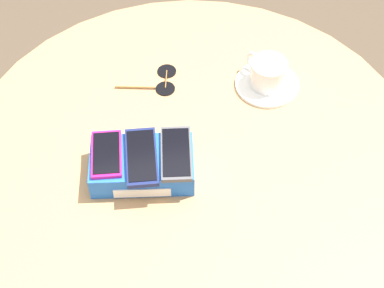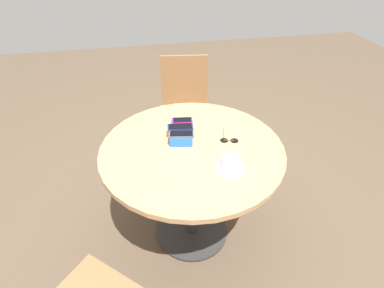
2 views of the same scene
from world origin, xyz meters
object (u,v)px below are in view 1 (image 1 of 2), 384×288
Objects in this scene: round_table at (192,184)px; coffee_cup at (268,72)px; phone_navy at (142,157)px; saucer at (267,84)px; phone_box at (142,165)px; phone_magenta at (106,154)px; sunglasses at (163,81)px; phone_gray at (176,153)px.

coffee_cup is at bearing 35.61° from round_table.
saucer is at bearing 30.58° from phone_navy.
phone_navy is (-0.00, -0.00, 0.03)m from phone_box.
coffee_cup is (0.21, 0.15, 0.17)m from round_table.
round_table is at bearing -144.39° from coffee_cup.
round_table is at bearing 21.00° from phone_navy.
phone_magenta is at bearing -173.63° from round_table.
coffee_cup is (0.39, 0.17, -0.02)m from phone_magenta.
saucer is 0.99× the size of sunglasses.
coffee_cup is 0.25m from sunglasses.
coffee_cup reaches higher than sunglasses.
phone_magenta is 0.86× the size of phone_gray.
sunglasses is at bearing 85.47° from phone_gray.
phone_gray is 0.27m from sunglasses.
sunglasses is (0.16, 0.24, -0.06)m from phone_magenta.
sunglasses is at bearing 70.31° from phone_box.
round_table is 0.23m from phone_navy.
phone_navy is at bearing -18.99° from phone_magenta.
phone_navy is 0.38m from saucer.
phone_gray is at bearing -4.88° from phone_navy.
round_table is at bearing -144.94° from saucer.
phone_box is 1.53× the size of phone_navy.
phone_box is (-0.11, -0.04, 0.16)m from round_table.
saucer is 0.04m from coffee_cup.
phone_gray is (0.14, -0.03, 0.00)m from phone_magenta.
phone_navy is 0.28m from sunglasses.
phone_box is 1.52× the size of sunglasses.
sunglasses is (-0.23, 0.06, -0.04)m from coffee_cup.
phone_magenta is (-0.18, -0.02, 0.19)m from round_table.
phone_gray is 1.32× the size of coffee_cup.
saucer reaches higher than sunglasses.
round_table is 6.75× the size of saucer.
phone_navy is 0.38m from coffee_cup.
coffee_cup is (0.32, 0.19, -0.02)m from phone_navy.
phone_navy is at bearing -149.42° from saucer.
coffee_cup reaches higher than round_table.
phone_box is 0.08m from phone_magenta.
phone_box is 2.10× the size of coffee_cup.
coffee_cup reaches higher than phone_navy.
phone_box is at bearing -15.25° from phone_magenta.
phone_gray reaches higher than phone_box.
coffee_cup is (0.25, 0.20, -0.02)m from phone_gray.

